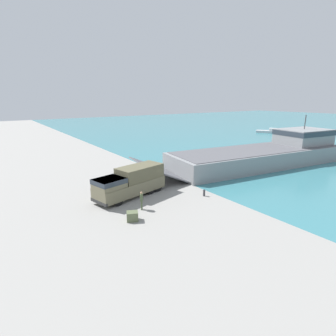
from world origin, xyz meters
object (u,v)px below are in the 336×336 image
soldier_on_ramp (142,199)px  cargo_crate (132,216)px  mooring_bollard (204,192)px  moored_boat_a (272,131)px  military_truck (131,182)px  landing_craft (268,152)px

soldier_on_ramp → cargo_crate: 2.51m
soldier_on_ramp → mooring_bollard: (0.80, 7.33, -0.64)m
moored_boat_a → mooring_bollard: 60.78m
moored_boat_a → military_truck: bearing=166.6°
landing_craft → mooring_bollard: 19.17m
landing_craft → military_truck: landing_craft is taller
landing_craft → cargo_crate: size_ratio=36.61×
mooring_bollard → landing_craft: bearing=105.2°
military_truck → moored_boat_a: 64.86m
military_truck → moored_boat_a: military_truck is taller
landing_craft → military_truck: (0.45, -24.94, -0.24)m
landing_craft → mooring_bollard: (5.02, -18.44, -1.46)m
military_truck → cargo_crate: military_truck is taller
soldier_on_ramp → landing_craft: bearing=45.0°
landing_craft → mooring_bollard: bearing=-66.2°
military_truck → soldier_on_ramp: military_truck is taller
soldier_on_ramp → mooring_bollard: bearing=29.4°
mooring_bollard → cargo_crate: bearing=-85.1°
moored_boat_a → soldier_on_ramp: bearing=169.4°
soldier_on_ramp → mooring_bollard: soldier_on_ramp is taller
soldier_on_ramp → cargo_crate: size_ratio=1.85×
landing_craft → soldier_on_ramp: 26.12m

